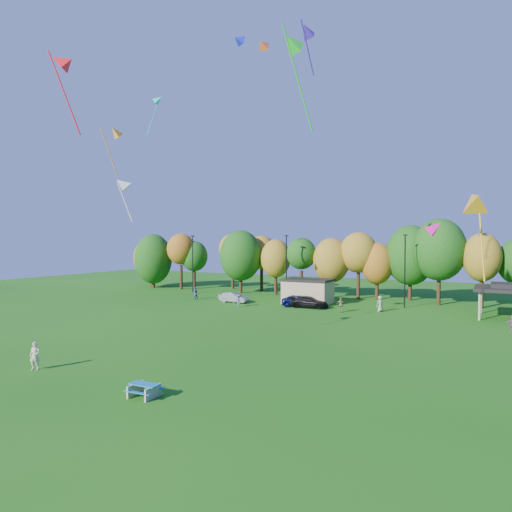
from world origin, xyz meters
The scene contains 24 objects.
ground centered at (0.00, 0.00, 0.00)m, with size 160.00×160.00×0.00m, color #19600F.
tree_line centered at (-1.03, 45.51, 5.91)m, with size 93.57×10.55×11.15m.
lamp_posts centered at (2.00, 40.00, 4.90)m, with size 64.50×0.25×9.09m.
utility_building centered at (-10.00, 38.00, 1.64)m, with size 6.30×4.30×3.25m.
picnic_table centered at (-4.51, 0.25, 0.41)m, with size 1.68×1.41×0.71m.
kite_flyer centered at (-14.20, 0.85, 0.91)m, with size 0.66×0.43×1.81m, color beige.
car_a centered at (-19.93, 34.76, 0.66)m, with size 1.56×3.88×1.32m, color silver.
car_b centered at (-19.04, 34.20, 0.66)m, with size 1.39×3.99×1.31m, color gray.
car_c centered at (-9.67, 34.96, 0.68)m, with size 2.27×4.92×1.37m, color #0E1257.
car_d centered at (-8.45, 34.40, 0.71)m, with size 1.98×4.87×1.41m, color black.
far_person_0 centered at (-25.56, 34.38, 0.87)m, with size 0.85×0.66×1.75m, color #51469A.
far_person_1 centered at (0.03, 35.46, 0.93)m, with size 0.91×0.59×1.85m, color #86A571.
far_person_2 centered at (-3.89, 32.81, 0.86)m, with size 1.01×0.42×1.72m, color #7C8853.
far_person_3 centered at (-16.50, 31.10, 0.80)m, with size 1.03×0.59×1.59m, color #454E98.
kite_0 centered at (-11.86, 6.27, 12.35)m, with size 2.14×1.61×3.48m.
kite_1 centered at (-6.96, 15.18, 25.01)m, with size 1.59×1.70×1.36m.
kite_2 centered at (-22.30, 16.21, 19.24)m, with size 1.69×3.25×5.42m.
kite_5 centered at (-9.49, 24.58, 28.54)m, with size 1.66×1.98×1.75m.
kite_6 centered at (-1.15, 15.05, 24.43)m, with size 1.75×2.79×4.52m.
kite_7 centered at (10.83, 10.41, 10.56)m, with size 2.03×3.54×5.67m.
kite_10 centered at (-0.70, 11.10, 21.91)m, with size 3.07×4.08×7.47m.
kite_11 centered at (-15.72, 4.31, 20.99)m, with size 3.59×2.51×6.42m.
kite_13 centered at (-21.18, 21.47, 23.71)m, with size 2.65×1.43×4.39m.
kite_15 centered at (9.10, 7.60, 9.00)m, with size 1.15×0.86×1.15m.
Camera 1 is at (12.00, -18.20, 8.37)m, focal length 32.00 mm.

